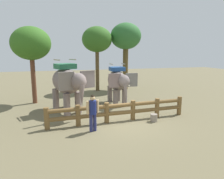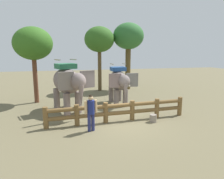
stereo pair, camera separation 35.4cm
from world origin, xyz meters
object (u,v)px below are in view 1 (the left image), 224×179
elephant_center (118,82)px  tree_far_left (31,44)px  elephant_near_left (67,83)px  tourist_woman_in_black (93,110)px  tree_back_center (97,40)px  log_fence (120,110)px  feed_bucket (154,118)px  tree_far_right (126,38)px

elephant_center → tree_far_left: 6.35m
elephant_near_left → tree_far_left: bearing=127.3°
elephant_near_left → tourist_woman_in_black: 3.61m
tourist_woman_in_black → tree_back_center: bearing=77.1°
log_fence → tree_far_left: (-4.60, 5.26, 3.46)m
tree_far_left → tree_back_center: size_ratio=0.91×
elephant_center → feed_bucket: 4.15m
tree_back_center → tree_far_right: tree_far_right is taller
elephant_near_left → tree_back_center: (3.07, 6.20, 2.79)m
elephant_near_left → tourist_woman_in_black: bearing=-75.7°
elephant_center → tree_far_right: tree_far_right is taller
log_fence → tree_far_right: size_ratio=1.21×
tree_far_right → tree_back_center: bearing=-177.5°
log_fence → tree_far_right: (3.35, 8.78, 4.22)m
elephant_center → tree_back_center: size_ratio=0.56×
elephant_near_left → tree_far_right: bearing=47.3°
feed_bucket → tree_far_left: bearing=137.4°
tourist_woman_in_black → feed_bucket: bearing=7.6°
tree_back_center → tree_far_right: size_ratio=0.93×
tree_back_center → elephant_center: bearing=-86.7°
tourist_woman_in_black → log_fence: bearing=30.8°
elephant_near_left → feed_bucket: size_ratio=9.56×
tourist_woman_in_black → tree_back_center: tree_back_center is taller
log_fence → tree_back_center: tree_back_center is taller
tourist_woman_in_black → tree_back_center: size_ratio=0.29×
log_fence → tree_back_center: bearing=86.1°
log_fence → tree_far_left: 7.80m
log_fence → elephant_near_left: bearing=135.1°
tree_back_center → tourist_woman_in_black: bearing=-102.9°
tree_back_center → tree_far_right: 2.77m
elephant_center → tree_far_left: tree_far_left is taller
elephant_near_left → tree_far_left: tree_far_left is taller
log_fence → tree_far_left: tree_far_left is taller
tree_far_left → feed_bucket: tree_far_left is taller
log_fence → feed_bucket: 1.80m
tree_back_center → feed_bucket: size_ratio=14.70×
tourist_woman_in_black → tree_far_left: 7.56m
tourist_woman_in_black → tree_far_right: (4.95, 9.73, 3.84)m
tourist_woman_in_black → tree_far_right: 11.58m
tourist_woman_in_black → tree_far_left: (-3.00, 6.21, 3.08)m
elephant_center → tree_far_left: bearing=160.6°
elephant_near_left → elephant_center: (3.38, 0.86, -0.20)m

